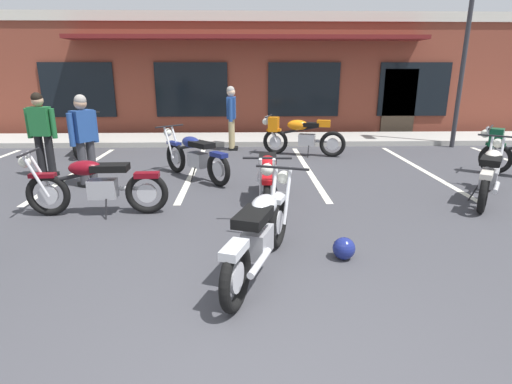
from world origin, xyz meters
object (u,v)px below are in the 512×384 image
motorcycle_cream_vintage (267,177)px  motorcycle_foreground_classic (261,232)px  motorcycle_orange_scrambler (490,173)px  parking_lot_lamp_post (472,14)px  motorcycle_green_cafe_racer (95,185)px  motorcycle_silver_naked (299,134)px  person_in_shorts_foreground (231,114)px  person_in_black_shirt (42,130)px  helmet_on_pavement (344,248)px  person_by_back_row (84,135)px  motorcycle_red_sportbike (195,156)px  motorcycle_blue_standard (83,132)px

motorcycle_cream_vintage → motorcycle_foreground_classic: bearing=-95.0°
motorcycle_orange_scrambler → parking_lot_lamp_post: 5.82m
parking_lot_lamp_post → motorcycle_green_cafe_racer: bearing=-147.2°
motorcycle_silver_naked → person_in_shorts_foreground: bearing=155.7°
motorcycle_green_cafe_racer → motorcycle_cream_vintage: size_ratio=1.00×
person_in_black_shirt → helmet_on_pavement: person_in_black_shirt is taller
motorcycle_cream_vintage → parking_lot_lamp_post: 7.86m
helmet_on_pavement → parking_lot_lamp_post: (4.69, 6.79, 3.29)m
motorcycle_green_cafe_racer → person_in_black_shirt: bearing=127.7°
person_by_back_row → helmet_on_pavement: 5.21m
motorcycle_green_cafe_racer → motorcycle_red_sportbike: bearing=58.9°
motorcycle_silver_naked → person_in_shorts_foreground: (-1.71, 0.77, 0.42)m
motorcycle_cream_vintage → person_by_back_row: bearing=159.3°
parking_lot_lamp_post → motorcycle_silver_naked: bearing=-168.9°
motorcycle_cream_vintage → parking_lot_lamp_post: size_ratio=0.39×
motorcycle_green_cafe_racer → person_in_shorts_foreground: person_in_shorts_foreground is taller
motorcycle_blue_standard → motorcycle_green_cafe_racer: 5.22m
parking_lot_lamp_post → person_in_black_shirt: bearing=-163.6°
motorcycle_foreground_classic → helmet_on_pavement: (0.97, 0.30, -0.33)m
motorcycle_silver_naked → motorcycle_foreground_classic: bearing=-101.2°
person_in_black_shirt → person_in_shorts_foreground: size_ratio=1.00×
motorcycle_cream_vintage → parking_lot_lamp_post: parking_lot_lamp_post is taller
motorcycle_cream_vintage → helmet_on_pavement: (0.77, -1.97, -0.33)m
person_in_black_shirt → person_by_back_row: same height
motorcycle_orange_scrambler → parking_lot_lamp_post: (1.80, 4.68, 2.96)m
motorcycle_green_cafe_racer → person_in_black_shirt: (-1.77, 2.29, 0.49)m
motorcycle_foreground_classic → motorcycle_blue_standard: (-4.32, 6.75, 0.07)m
motorcycle_red_sportbike → helmet_on_pavement: bearing=-60.2°
motorcycle_blue_standard → motorcycle_cream_vintage: 6.36m
motorcycle_foreground_classic → helmet_on_pavement: bearing=17.0°
motorcycle_green_cafe_racer → parking_lot_lamp_post: parking_lot_lamp_post is taller
motorcycle_blue_standard → motorcycle_orange_scrambler: size_ratio=1.15×
motorcycle_blue_standard → person_in_shorts_foreground: person_in_shorts_foreground is taller
motorcycle_foreground_classic → motorcycle_silver_naked: 6.33m
motorcycle_foreground_classic → motorcycle_orange_scrambler: 4.55m
motorcycle_cream_vintage → person_by_back_row: 3.52m
person_in_black_shirt → helmet_on_pavement: (5.11, -3.90, -0.82)m
motorcycle_blue_standard → motorcycle_red_sportbike: bearing=-41.1°
helmet_on_pavement → motorcycle_red_sportbike: bearing=119.8°
motorcycle_red_sportbike → person_in_black_shirt: (-3.01, 0.23, 0.49)m
motorcycle_foreground_classic → person_in_black_shirt: (-4.14, 4.20, 0.49)m
helmet_on_pavement → parking_lot_lamp_post: 8.88m
motorcycle_red_sportbike → motorcycle_green_cafe_racer: same height
motorcycle_foreground_classic → motorcycle_silver_naked: bearing=78.8°
motorcycle_cream_vintage → person_in_black_shirt: size_ratio=1.26×
motorcycle_red_sportbike → person_by_back_row: person_by_back_row is taller
motorcycle_orange_scrambler → helmet_on_pavement: motorcycle_orange_scrambler is taller
motorcycle_silver_naked → helmet_on_pavement: motorcycle_silver_naked is taller
person_in_shorts_foreground → motorcycle_red_sportbike: bearing=-102.1°
person_by_back_row → person_in_shorts_foreground: bearing=53.5°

